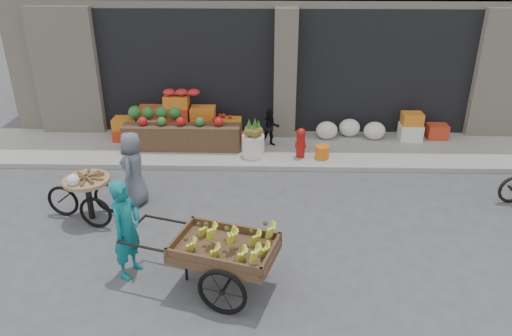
{
  "coord_description": "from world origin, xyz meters",
  "views": [
    {
      "loc": [
        -0.42,
        -7.09,
        4.92
      ],
      "look_at": [
        -0.62,
        0.87,
        1.1
      ],
      "focal_mm": 35.0,
      "sensor_mm": 36.0,
      "label": 1
    }
  ],
  "objects_px": {
    "orange_bucket": "(322,152)",
    "fire_hydrant": "(301,142)",
    "pineapple_bin": "(253,146)",
    "seated_person": "(270,128)",
    "vendor_grey": "(133,168)",
    "banana_cart": "(221,246)",
    "vendor_woman": "(126,229)",
    "tricycle_cart": "(88,192)"
  },
  "relations": [
    {
      "from": "pineapple_bin",
      "to": "banana_cart",
      "type": "xyz_separation_m",
      "value": [
        -0.33,
        -4.65,
        0.39
      ]
    },
    {
      "from": "banana_cart",
      "to": "pineapple_bin",
      "type": "bearing_deg",
      "value": 103.01
    },
    {
      "from": "fire_hydrant",
      "to": "vendor_grey",
      "type": "xyz_separation_m",
      "value": [
        -3.36,
        -2.01,
        0.24
      ]
    },
    {
      "from": "pineapple_bin",
      "to": "banana_cart",
      "type": "distance_m",
      "value": 4.68
    },
    {
      "from": "fire_hydrant",
      "to": "orange_bucket",
      "type": "relative_size",
      "value": 2.22
    },
    {
      "from": "orange_bucket",
      "to": "fire_hydrant",
      "type": "bearing_deg",
      "value": 174.29
    },
    {
      "from": "seated_person",
      "to": "vendor_grey",
      "type": "xyz_separation_m",
      "value": [
        -2.66,
        -2.66,
        0.16
      ]
    },
    {
      "from": "banana_cart",
      "to": "vendor_woman",
      "type": "height_order",
      "value": "vendor_woman"
    },
    {
      "from": "tricycle_cart",
      "to": "fire_hydrant",
      "type": "bearing_deg",
      "value": 42.23
    },
    {
      "from": "fire_hydrant",
      "to": "tricycle_cart",
      "type": "bearing_deg",
      "value": -146.99
    },
    {
      "from": "fire_hydrant",
      "to": "vendor_woman",
      "type": "bearing_deg",
      "value": -124.21
    },
    {
      "from": "seated_person",
      "to": "vendor_grey",
      "type": "height_order",
      "value": "vendor_grey"
    },
    {
      "from": "fire_hydrant",
      "to": "seated_person",
      "type": "bearing_deg",
      "value": 137.12
    },
    {
      "from": "orange_bucket",
      "to": "vendor_grey",
      "type": "bearing_deg",
      "value": -153.07
    },
    {
      "from": "pineapple_bin",
      "to": "vendor_woman",
      "type": "xyz_separation_m",
      "value": [
        -1.8,
        -4.32,
        0.44
      ]
    },
    {
      "from": "vendor_grey",
      "to": "banana_cart",
      "type": "bearing_deg",
      "value": 42.28
    },
    {
      "from": "orange_bucket",
      "to": "vendor_woman",
      "type": "xyz_separation_m",
      "value": [
        -3.4,
        -4.22,
        0.54
      ]
    },
    {
      "from": "pineapple_bin",
      "to": "vendor_grey",
      "type": "relative_size",
      "value": 0.35
    },
    {
      "from": "vendor_woman",
      "to": "tricycle_cart",
      "type": "height_order",
      "value": "vendor_woman"
    },
    {
      "from": "orange_bucket",
      "to": "banana_cart",
      "type": "relative_size",
      "value": 0.12
    },
    {
      "from": "tricycle_cart",
      "to": "vendor_grey",
      "type": "relative_size",
      "value": 0.98
    },
    {
      "from": "seated_person",
      "to": "vendor_woman",
      "type": "relative_size",
      "value": 0.57
    },
    {
      "from": "orange_bucket",
      "to": "vendor_grey",
      "type": "xyz_separation_m",
      "value": [
        -3.86,
        -1.96,
        0.47
      ]
    },
    {
      "from": "fire_hydrant",
      "to": "orange_bucket",
      "type": "height_order",
      "value": "fire_hydrant"
    },
    {
      "from": "tricycle_cart",
      "to": "seated_person",
      "type": "bearing_deg",
      "value": 53.58
    },
    {
      "from": "fire_hydrant",
      "to": "tricycle_cart",
      "type": "xyz_separation_m",
      "value": [
        -4.07,
        -2.64,
        0.06
      ]
    },
    {
      "from": "banana_cart",
      "to": "vendor_grey",
      "type": "distance_m",
      "value": 3.23
    },
    {
      "from": "orange_bucket",
      "to": "seated_person",
      "type": "relative_size",
      "value": 0.34
    },
    {
      "from": "seated_person",
      "to": "pineapple_bin",
      "type": "bearing_deg",
      "value": -133.69
    },
    {
      "from": "banana_cart",
      "to": "orange_bucket",
      "type": "bearing_deg",
      "value": 84.1
    },
    {
      "from": "tricycle_cart",
      "to": "vendor_grey",
      "type": "height_order",
      "value": "vendor_grey"
    },
    {
      "from": "vendor_woman",
      "to": "pineapple_bin",
      "type": "bearing_deg",
      "value": -3.86
    },
    {
      "from": "orange_bucket",
      "to": "vendor_woman",
      "type": "relative_size",
      "value": 0.2
    },
    {
      "from": "seated_person",
      "to": "vendor_woman",
      "type": "distance_m",
      "value": 5.39
    },
    {
      "from": "pineapple_bin",
      "to": "fire_hydrant",
      "type": "xyz_separation_m",
      "value": [
        1.1,
        -0.05,
        0.13
      ]
    },
    {
      "from": "pineapple_bin",
      "to": "seated_person",
      "type": "height_order",
      "value": "seated_person"
    },
    {
      "from": "pineapple_bin",
      "to": "fire_hydrant",
      "type": "relative_size",
      "value": 0.73
    },
    {
      "from": "fire_hydrant",
      "to": "tricycle_cart",
      "type": "distance_m",
      "value": 4.85
    },
    {
      "from": "fire_hydrant",
      "to": "vendor_woman",
      "type": "xyz_separation_m",
      "value": [
        -2.9,
        -4.27,
        0.31
      ]
    },
    {
      "from": "fire_hydrant",
      "to": "vendor_grey",
      "type": "distance_m",
      "value": 3.92
    },
    {
      "from": "tricycle_cart",
      "to": "vendor_woman",
      "type": "bearing_deg",
      "value": -45.1
    },
    {
      "from": "fire_hydrant",
      "to": "banana_cart",
      "type": "relative_size",
      "value": 0.26
    }
  ]
}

